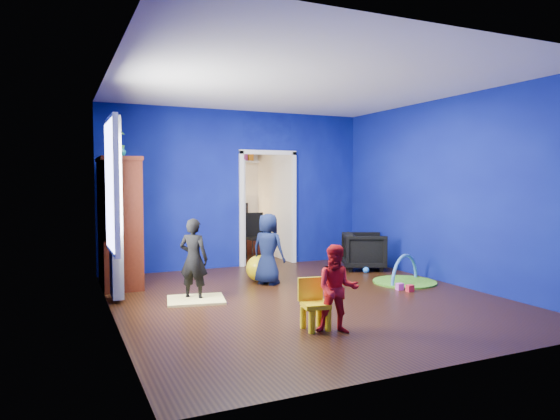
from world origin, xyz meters
name	(u,v)px	position (x,y,z in m)	size (l,w,h in m)	color
floor	(305,298)	(0.00, 0.00, 0.00)	(5.00, 5.50, 0.01)	black
ceiling	(306,84)	(0.00, 0.00, 2.90)	(5.00, 5.50, 0.01)	white
wall_back	(238,189)	(0.00, 2.75, 1.45)	(5.00, 0.02, 2.90)	navy
wall_front	(452,200)	(0.00, -2.75, 1.45)	(5.00, 0.02, 2.90)	navy
wall_left	(112,195)	(-2.50, 0.00, 1.45)	(0.02, 5.50, 2.90)	navy
wall_right	(448,191)	(2.50, 0.00, 1.45)	(0.02, 5.50, 2.90)	navy
alcove	(251,198)	(0.60, 3.62, 1.25)	(1.00, 1.75, 2.50)	silver
armchair	(364,251)	(1.98, 1.53, 0.33)	(0.71, 0.73, 0.67)	black
child_black	(194,259)	(-1.41, 0.56, 0.55)	(0.40, 0.26, 1.10)	black
child_navy	(268,249)	(-0.10, 1.06, 0.55)	(0.54, 0.35, 1.10)	#10163B
toddler_red	(337,289)	(-0.40, -1.53, 0.47)	(0.46, 0.36, 0.94)	red
vase	(120,151)	(-2.22, 1.58, 2.04)	(0.16, 0.16, 0.17)	#0D6C6F
potted_plant	(116,142)	(-2.22, 2.10, 2.20)	(0.27, 0.27, 0.48)	#3C8E33
tv_armoire	(119,222)	(-2.22, 1.88, 0.98)	(0.58, 1.14, 1.96)	#3A0E09
crt_tv	(122,219)	(-2.18, 1.88, 1.02)	(0.46, 0.70, 0.54)	silver
yellow_blanket	(196,300)	(-1.41, 0.46, 0.01)	(0.75, 0.60, 0.03)	#F2E07A
hopper_ball	(259,268)	(-0.15, 1.31, 0.21)	(0.42, 0.42, 0.42)	yellow
kid_chair	(316,307)	(-0.55, -1.33, 0.25)	(0.28, 0.28, 0.50)	yellow
play_mat	(405,282)	(1.90, 0.27, 0.01)	(0.98, 0.98, 0.03)	green
toy_arch	(405,281)	(1.90, 0.27, 0.02)	(0.88, 0.88, 0.05)	#3F8CD8
window_left	(110,186)	(-2.48, 0.35, 1.55)	(0.03, 0.95, 1.55)	white
curtain	(115,208)	(-2.37, 0.90, 1.25)	(0.14, 0.42, 2.40)	slate
doorway	(268,210)	(0.60, 2.75, 1.05)	(1.16, 0.10, 2.10)	white
study_desk	(241,237)	(0.60, 4.26, 0.38)	(0.88, 0.44, 0.75)	#3D140A
desk_monitor	(239,210)	(0.60, 4.38, 0.95)	(0.40, 0.05, 0.32)	black
desk_lamp	(228,212)	(0.32, 4.32, 0.93)	(0.14, 0.14, 0.14)	#FFD88C
folding_chair	(257,237)	(0.60, 3.30, 0.46)	(0.40, 0.40, 0.92)	black
book_shelf	(239,162)	(0.60, 4.37, 2.02)	(0.88, 0.24, 0.04)	white
toy_0	(410,288)	(1.57, -0.27, 0.05)	(0.10, 0.08, 0.10)	red
toy_1	(366,270)	(1.82, 1.22, 0.06)	(0.11, 0.11, 0.11)	#2A7DEE
toy_2	(315,311)	(-0.27, -0.80, 0.05)	(0.10, 0.08, 0.10)	orange
toy_3	(337,277)	(1.03, 0.86, 0.06)	(0.11, 0.11, 0.11)	green
toy_4	(400,287)	(1.50, -0.12, 0.05)	(0.10, 0.08, 0.10)	#DF53DF
toy_5	(321,320)	(-0.41, -1.20, 0.06)	(0.11, 0.11, 0.11)	blue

